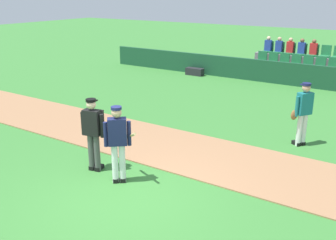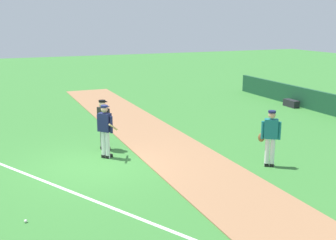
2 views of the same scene
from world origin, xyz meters
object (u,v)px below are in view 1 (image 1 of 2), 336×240
Objects in this scene: equipment_bag at (195,72)px; umpire_home_plate at (93,130)px; runner_teal_jersey at (303,112)px; batter_navy_jersey at (118,142)px.

umpire_home_plate is at bearing -72.37° from equipment_bag.
runner_teal_jersey is at bearing -42.88° from equipment_bag.
batter_navy_jersey is 1.96× the size of equipment_bag.
umpire_home_plate is 11.36m from equipment_bag.
equipment_bag is at bearing 107.63° from umpire_home_plate.
batter_navy_jersey is 1.00× the size of umpire_home_plate.
equipment_bag is (-3.43, 10.80, -0.82)m from umpire_home_plate.
batter_navy_jersey and runner_teal_jersey have the same top height.
runner_teal_jersey reaches higher than equipment_bag.
batter_navy_jersey is 11.81m from equipment_bag.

